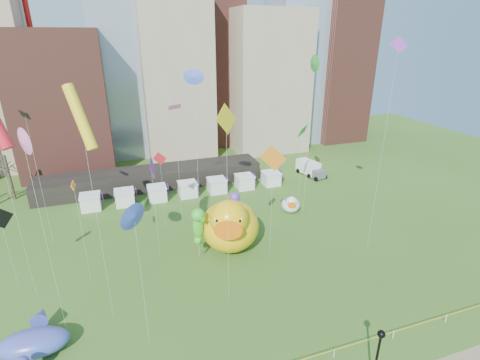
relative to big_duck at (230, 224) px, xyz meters
name	(u,v)px	position (x,y,z in m)	size (l,w,h in m)	color
skyline	(164,53)	(-0.55, 42.59, 17.97)	(101.00, 23.00, 68.00)	brown
pavilion	(153,178)	(-6.80, 23.53, -1.87)	(38.00, 6.00, 3.20)	black
vendor_tents	(188,190)	(-1.78, 17.53, -2.36)	(33.24, 2.80, 2.40)	white
big_duck	(230,224)	(0.00, 0.00, 0.00)	(9.55, 10.78, 7.55)	#F1B70C
small_duck	(291,204)	(11.67, 6.62, -2.14)	(3.76, 4.15, 2.90)	white
seahorse_green	(198,224)	(-4.05, -0.57, 1.10)	(1.92, 2.22, 6.53)	silver
seahorse_purple	(235,204)	(1.66, 3.04, 1.07)	(1.66, 1.91, 6.22)	silver
whale_inflatable	(34,341)	(-20.28, -9.71, -2.33)	(5.82, 7.28, 2.49)	#513592
lamppost	(378,352)	(4.51, -21.67, -0.08)	(0.58, 0.58, 5.54)	black
box_truck	(310,168)	(22.08, 19.44, -2.11)	(3.54, 6.54, 2.64)	white
kite_0	(160,160)	(-6.85, 8.03, 6.39)	(1.78, 0.40, 11.02)	silver
kite_1	(175,109)	(-4.36, 9.08, 12.71)	(1.85, 1.17, 16.72)	silver
kite_2	(0,218)	(-23.57, 0.47, 4.68)	(2.07, 1.75, 9.57)	silver
kite_3	(314,64)	(12.59, 4.47, 18.07)	(0.63, 2.16, 22.66)	silver
kite_4	(226,124)	(-2.90, -8.76, 14.58)	(2.22, 1.56, 19.78)	silver
kite_5	(134,217)	(-11.14, -11.85, 8.85)	(1.43, 1.55, 13.28)	silver
kite_6	(273,160)	(4.12, -2.96, 8.82)	(2.96, 0.58, 13.94)	silver
kite_7	(151,168)	(-8.54, 1.40, 7.81)	(0.39, 2.32, 12.44)	silver
kite_9	(23,142)	(-18.09, -8.03, 14.24)	(1.13, 1.87, 18.74)	silver
kite_10	(25,116)	(-21.18, 8.87, 13.00)	(1.54, 2.49, 17.01)	silver
kite_11	(303,131)	(14.30, 9.23, 8.24)	(3.01, 3.19, 12.33)	silver
kite_12	(80,118)	(-14.04, -7.66, 15.67)	(2.31, 2.88, 21.62)	silver
kite_13	(193,78)	(-3.11, 2.60, 17.11)	(1.46, 1.14, 21.50)	silver
kite_14	(74,187)	(-16.28, -0.92, 7.60)	(0.32, 1.62, 11.48)	silver
kite_15	(396,60)	(16.34, -5.55, 19.02)	(1.33, 1.13, 24.83)	silver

